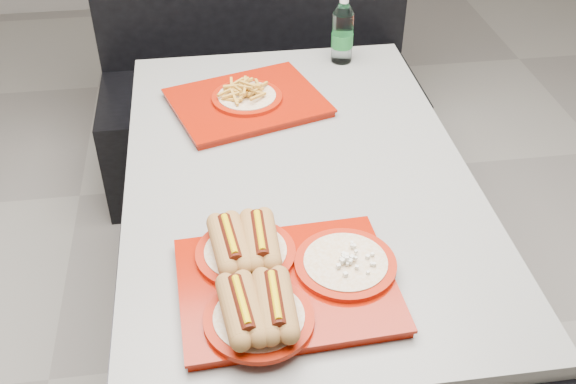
{
  "coord_description": "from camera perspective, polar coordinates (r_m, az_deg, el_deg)",
  "views": [
    {
      "loc": [
        -0.22,
        -1.42,
        1.8
      ],
      "look_at": [
        -0.05,
        -0.19,
        0.83
      ],
      "focal_mm": 42.0,
      "sensor_mm": 36.0,
      "label": 1
    }
  ],
  "objects": [
    {
      "name": "booth_bench",
      "position": [
        2.88,
        -2.52,
        9.0
      ],
      "size": [
        1.3,
        0.57,
        1.35
      ],
      "color": "black",
      "rests_on": "ground"
    },
    {
      "name": "diner_table",
      "position": [
        1.88,
        0.79,
        -2.2
      ],
      "size": [
        0.92,
        1.42,
        0.75
      ],
      "color": "black",
      "rests_on": "ground"
    },
    {
      "name": "tray_near",
      "position": [
        1.42,
        -0.88,
        -7.32
      ],
      "size": [
        0.48,
        0.41,
        0.1
      ],
      "rotation": [
        0.0,
        0.0,
        0.05
      ],
      "color": "#8D1203",
      "rests_on": "diner_table"
    },
    {
      "name": "water_bottle",
      "position": [
        2.28,
        4.64,
        13.24
      ],
      "size": [
        0.07,
        0.07,
        0.23
      ],
      "rotation": [
        0.0,
        0.0,
        0.24
      ],
      "color": "silver",
      "rests_on": "diner_table"
    },
    {
      "name": "tray_far",
      "position": [
        2.04,
        -3.49,
        7.86
      ],
      "size": [
        0.51,
        0.45,
        0.09
      ],
      "rotation": [
        0.0,
        0.0,
        0.3
      ],
      "color": "#8D1203",
      "rests_on": "diner_table"
    },
    {
      "name": "ground",
      "position": [
        2.3,
        0.66,
        -13.38
      ],
      "size": [
        6.0,
        6.0,
        0.0
      ],
      "primitive_type": "plane",
      "color": "gray",
      "rests_on": "ground"
    }
  ]
}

